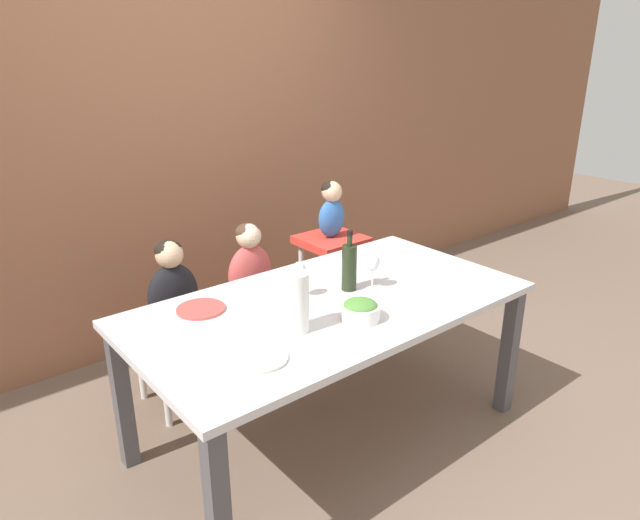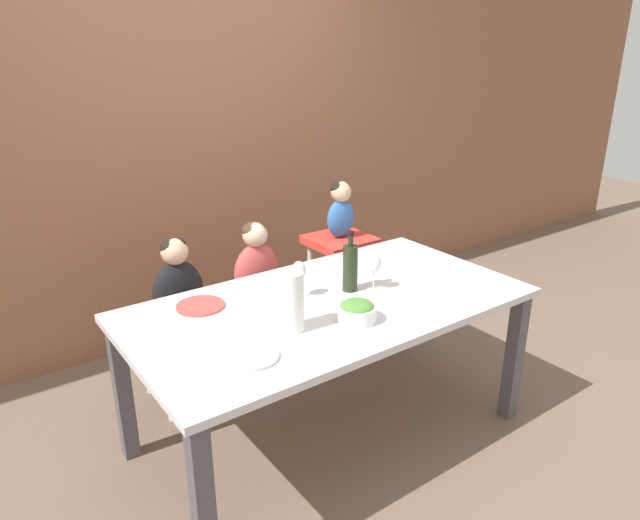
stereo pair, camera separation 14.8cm
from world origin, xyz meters
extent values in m
plane|color=#705B4C|center=(0.00, 0.00, 0.00)|extent=(14.00, 14.00, 0.00)
cube|color=#8E5B42|center=(0.00, 1.47, 1.35)|extent=(10.00, 0.06, 2.70)
cube|color=silver|center=(0.00, 0.00, 0.72)|extent=(1.85, 0.98, 0.03)
cube|color=#4C4C51|center=(-0.86, -0.43, 0.35)|extent=(0.07, 0.07, 0.70)
cube|color=#4C4C51|center=(0.86, -0.43, 0.35)|extent=(0.07, 0.07, 0.70)
cube|color=#4C4C51|center=(-0.86, 0.43, 0.35)|extent=(0.07, 0.07, 0.70)
cube|color=#4C4C51|center=(0.86, 0.43, 0.35)|extent=(0.07, 0.07, 0.70)
cylinder|color=silver|center=(-0.60, 0.57, 0.21)|extent=(0.04, 0.04, 0.41)
cylinder|color=silver|center=(-0.28, 0.57, 0.21)|extent=(0.04, 0.04, 0.41)
cylinder|color=silver|center=(-0.60, 0.89, 0.21)|extent=(0.04, 0.04, 0.41)
cylinder|color=silver|center=(-0.28, 0.89, 0.21)|extent=(0.04, 0.04, 0.41)
cube|color=tan|center=(-0.44, 0.73, 0.44)|extent=(0.44, 0.42, 0.05)
cylinder|color=silver|center=(-0.13, 0.57, 0.21)|extent=(0.04, 0.04, 0.41)
cylinder|color=silver|center=(0.19, 0.57, 0.21)|extent=(0.04, 0.04, 0.41)
cylinder|color=silver|center=(-0.13, 0.89, 0.21)|extent=(0.04, 0.04, 0.41)
cylinder|color=silver|center=(0.19, 0.89, 0.21)|extent=(0.04, 0.04, 0.41)
cube|color=tan|center=(0.03, 0.73, 0.44)|extent=(0.44, 0.42, 0.05)
cylinder|color=silver|center=(0.50, 0.60, 0.34)|extent=(0.04, 0.04, 0.68)
cylinder|color=silver|center=(0.77, 0.60, 0.34)|extent=(0.04, 0.04, 0.68)
cylinder|color=silver|center=(0.50, 0.87, 0.34)|extent=(0.04, 0.04, 0.68)
cylinder|color=silver|center=(0.77, 0.87, 0.34)|extent=(0.04, 0.04, 0.68)
cube|color=red|center=(0.63, 0.73, 0.71)|extent=(0.37, 0.36, 0.05)
ellipsoid|color=black|center=(-0.44, 0.73, 0.64)|extent=(0.27, 0.15, 0.34)
sphere|color=#D6AD89|center=(-0.44, 0.73, 0.86)|extent=(0.14, 0.14, 0.14)
ellipsoid|color=black|center=(-0.44, 0.74, 0.88)|extent=(0.14, 0.13, 0.10)
ellipsoid|color=#C64C4C|center=(0.03, 0.73, 0.64)|extent=(0.27, 0.15, 0.34)
sphere|color=beige|center=(0.03, 0.73, 0.86)|extent=(0.14, 0.14, 0.14)
ellipsoid|color=#473323|center=(0.03, 0.74, 0.88)|extent=(0.14, 0.13, 0.10)
ellipsoid|color=#3366B2|center=(0.63, 0.73, 0.85)|extent=(0.19, 0.10, 0.24)
sphere|color=#D6AD89|center=(0.63, 0.73, 1.02)|extent=(0.13, 0.13, 0.13)
ellipsoid|color=black|center=(0.63, 0.74, 1.04)|extent=(0.12, 0.12, 0.09)
cylinder|color=#232D19|center=(0.16, 0.04, 0.85)|extent=(0.07, 0.07, 0.22)
cylinder|color=#232D19|center=(0.16, 0.04, 1.00)|extent=(0.03, 0.03, 0.07)
cylinder|color=black|center=(0.16, 0.04, 1.03)|extent=(0.03, 0.03, 0.02)
cylinder|color=white|center=(-0.30, -0.14, 0.87)|extent=(0.10, 0.10, 0.26)
cylinder|color=white|center=(0.26, -0.01, 0.74)|extent=(0.06, 0.06, 0.00)
cylinder|color=white|center=(0.26, -0.01, 0.79)|extent=(0.01, 0.01, 0.08)
ellipsoid|color=white|center=(0.26, -0.01, 0.87)|extent=(0.07, 0.07, 0.09)
cylinder|color=white|center=(-0.08, 0.12, 0.74)|extent=(0.06, 0.06, 0.00)
cylinder|color=white|center=(-0.08, 0.12, 0.79)|extent=(0.01, 0.01, 0.08)
ellipsoid|color=white|center=(-0.08, 0.12, 0.87)|extent=(0.07, 0.07, 0.09)
cylinder|color=white|center=(-0.02, -0.23, 0.77)|extent=(0.17, 0.17, 0.07)
ellipsoid|color=#4C8438|center=(-0.02, -0.23, 0.81)|extent=(0.15, 0.15, 0.05)
cylinder|color=silver|center=(-0.55, -0.23, 0.75)|extent=(0.22, 0.22, 0.01)
cylinder|color=#D14C47|center=(-0.51, 0.29, 0.75)|extent=(0.22, 0.22, 0.01)
camera|label=1|loc=(-1.55, -1.83, 1.84)|focal=32.00mm
camera|label=2|loc=(-1.44, -1.92, 1.84)|focal=32.00mm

